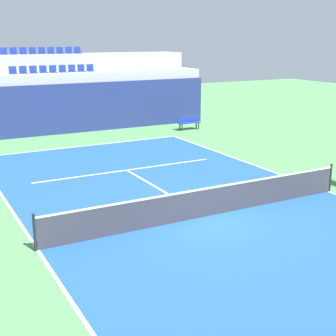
{
  "coord_description": "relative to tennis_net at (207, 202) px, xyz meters",
  "views": [
    {
      "loc": [
        -8.07,
        -12.31,
        5.62
      ],
      "look_at": [
        -0.33,
        2.0,
        1.2
      ],
      "focal_mm": 51.55,
      "sensor_mm": 36.0,
      "label": 1
    }
  ],
  "objects": [
    {
      "name": "sideline_right",
      "position": [
        5.45,
        0.0,
        -0.5
      ],
      "size": [
        0.1,
        24.0,
        0.0
      ],
      "primitive_type": "cube",
      "color": "white",
      "rests_on": "court_surface"
    },
    {
      "name": "tennis_net",
      "position": [
        0.0,
        0.0,
        0.0
      ],
      "size": [
        11.08,
        0.08,
        1.07
      ],
      "color": "black",
      "rests_on": "court_surface"
    },
    {
      "name": "ground_plane",
      "position": [
        0.0,
        0.0,
        -0.51
      ],
      "size": [
        80.0,
        80.0,
        0.0
      ],
      "primitive_type": "plane",
      "color": "#4C8C4C"
    },
    {
      "name": "service_line_far",
      "position": [
        0.0,
        6.4,
        -0.5
      ],
      "size": [
        8.26,
        0.1,
        0.0
      ],
      "primitive_type": "cube",
      "color": "white",
      "rests_on": "court_surface"
    },
    {
      "name": "stands_tier_lower",
      "position": [
        0.0,
        17.24,
        1.26
      ],
      "size": [
        19.34,
        2.4,
        3.55
      ],
      "primitive_type": "cube",
      "color": "#9E9E99",
      "rests_on": "ground_plane"
    },
    {
      "name": "back_wall",
      "position": [
        0.0,
        15.89,
        0.98
      ],
      "size": [
        19.34,
        0.3,
        2.97
      ],
      "primitive_type": "cube",
      "color": "navy",
      "rests_on": "ground_plane"
    },
    {
      "name": "sideline_left",
      "position": [
        -5.45,
        0.0,
        -0.5
      ],
      "size": [
        0.1,
        24.0,
        0.0
      ],
      "primitive_type": "cube",
      "color": "white",
      "rests_on": "court_surface"
    },
    {
      "name": "player_bench",
      "position": [
        7.32,
        13.4,
        -0.0
      ],
      "size": [
        1.5,
        0.4,
        0.85
      ],
      "color": "navy",
      "rests_on": "ground_plane"
    },
    {
      "name": "stands_tier_upper",
      "position": [
        0.0,
        19.64,
        1.78
      ],
      "size": [
        19.34,
        2.4,
        4.58
      ],
      "primitive_type": "cube",
      "color": "#9E9E99",
      "rests_on": "ground_plane"
    },
    {
      "name": "seating_row_lower",
      "position": [
        0.0,
        17.33,
        3.16
      ],
      "size": [
        5.22,
        0.44,
        0.44
      ],
      "color": "navy",
      "rests_on": "stands_tier_lower"
    },
    {
      "name": "centre_service_line",
      "position": [
        0.0,
        3.2,
        -0.5
      ],
      "size": [
        0.1,
        6.4,
        0.0
      ],
      "primitive_type": "cube",
      "color": "white",
      "rests_on": "court_surface"
    },
    {
      "name": "court_surface",
      "position": [
        0.0,
        0.0,
        -0.5
      ],
      "size": [
        11.0,
        24.0,
        0.01
      ],
      "primitive_type": "cube",
      "color": "#1E4C99",
      "rests_on": "ground_plane"
    },
    {
      "name": "baseline_far",
      "position": [
        0.0,
        11.95,
        -0.5
      ],
      "size": [
        11.0,
        0.1,
        0.0
      ],
      "primitive_type": "cube",
      "color": "white",
      "rests_on": "court_surface"
    },
    {
      "name": "seating_row_upper",
      "position": [
        0.0,
        19.73,
        4.19
      ],
      "size": [
        5.22,
        0.44,
        0.44
      ],
      "color": "navy",
      "rests_on": "stands_tier_upper"
    }
  ]
}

